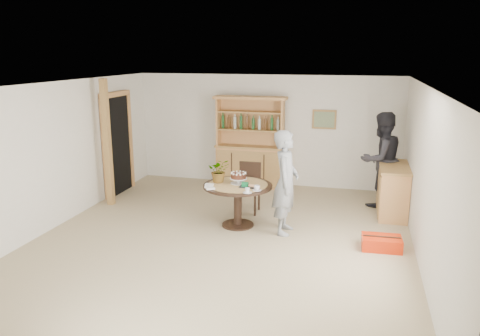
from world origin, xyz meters
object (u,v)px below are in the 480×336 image
Objects in this scene: red_suitcase at (381,243)px; sideboard at (393,190)px; dining_chair at (249,184)px; dining_table at (238,193)px; adult_person at (381,160)px; hutch at (250,156)px; teen_boy at (286,183)px.

sideboard is at bearing 79.28° from red_suitcase.
dining_chair is 2.76m from red_suitcase.
dining_table is 3.03m from adult_person.
dining_table is at bearing -153.58° from sideboard.
dining_chair is 2.64m from adult_person.
adult_person is 3.03× the size of red_suitcase.
sideboard reaches higher than dining_table.
sideboard is (3.04, -1.24, -0.22)m from hutch.
dining_chair is at bearing 149.82° from red_suitcase.
hutch is 2.59m from dining_table.
red_suitcase is at bearing -9.85° from dining_table.
hutch is at bearing 101.95° from dining_chair.
red_suitcase is at bearing -46.83° from hutch.
teen_boy is 1.78m from red_suitcase.
sideboard is 1.33× the size of dining_chair.
teen_boy is (-1.81, -1.42, 0.40)m from sideboard.
teen_boy is at bearing -65.24° from hutch.
dining_chair is (-0.00, 0.83, -0.07)m from dining_table.
dining_chair is at bearing -77.71° from hutch.
dining_table is 1.27× the size of dining_chair.
sideboard is at bearing 26.42° from dining_table.
dining_chair reaches higher than red_suitcase.
hutch is at bearing 24.80° from teen_boy.
red_suitcase is at bearing -101.49° from teen_boy.
adult_person is (1.57, 1.89, 0.06)m from teen_boy.
adult_person is at bearing -39.64° from teen_boy.
adult_person is at bearing 116.97° from sideboard.
sideboard is at bearing 78.27° from adult_person.
dining_chair reaches higher than dining_table.
teen_boy reaches higher than red_suitcase.
red_suitcase is (1.57, -0.32, -0.78)m from teen_boy.
dining_table is (0.38, -2.56, -0.08)m from hutch.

